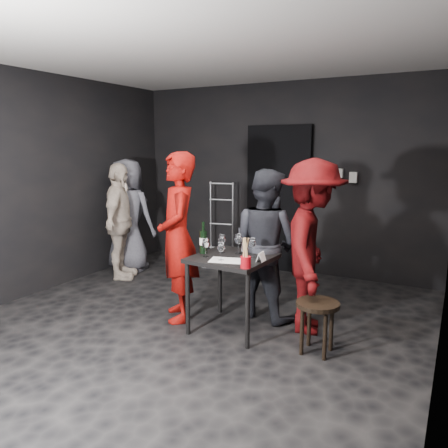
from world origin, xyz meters
The scene contains 26 objects.
floor centered at (0.00, 0.00, 0.00)m, with size 4.50×5.00×0.02m, color black.
ceiling centered at (0.00, 0.00, 2.70)m, with size 4.50×5.00×0.02m, color silver.
wall_back centered at (0.00, 2.50, 1.35)m, with size 4.50×0.04×2.70m, color black.
wall_left centered at (-2.25, 0.00, 1.35)m, with size 0.04×5.00×2.70m, color black.
wall_right centered at (2.25, 0.00, 1.35)m, with size 0.04×5.00×2.70m, color black.
doorway centered at (0.00, 2.44, 1.05)m, with size 0.95×0.10×2.10m, color black.
wallbox_upper centered at (0.85, 2.45, 1.45)m, with size 0.12×0.06×0.12m, color #B7B7B2.
wallbox_lower centered at (1.05, 2.45, 1.40)m, with size 0.10×0.06×0.14m, color #B7B7B2.
hand_truck centered at (-0.84, 2.22, 0.23)m, with size 0.43×0.35×1.28m.
tasting_table centered at (0.41, 0.22, 0.65)m, with size 0.72×0.72×0.75m.
stool centered at (1.30, 0.12, 0.38)m, with size 0.38×0.38×0.47m.
server_red centered at (-0.22, 0.20, 1.03)m, with size 0.75×0.49×2.06m, color #940B07.
woman_black centered at (0.55, 0.70, 0.84)m, with size 0.81×0.45×1.67m, color #202229.
man_maroon centered at (1.09, 0.58, 0.96)m, with size 1.24×0.58×1.93m, color #490607.
bystander_cream centered at (-1.73, 1.00, 0.84)m, with size 0.99×0.47×1.68m, color #F3DCC6.
bystander_grey centered at (-1.90, 1.37, 0.89)m, with size 0.87×0.47×1.77m, color slate.
tasting_mat centered at (0.44, 0.04, 0.75)m, with size 0.31×0.21×0.00m, color white.
wine_glass_a centered at (0.19, 0.07, 0.85)m, with size 0.08×0.08×0.20m, color white, non-canonical shape.
wine_glass_b centered at (0.25, 0.30, 0.85)m, with size 0.08×0.08×0.20m, color white, non-canonical shape.
wine_glass_c centered at (0.41, 0.34, 0.86)m, with size 0.08×0.08×0.22m, color white, non-canonical shape.
wine_glass_d centered at (0.39, 0.02, 0.85)m, with size 0.07×0.07×0.19m, color white, non-canonical shape.
wine_glass_e centered at (0.60, 0.09, 0.85)m, with size 0.07×0.07×0.19m, color white, non-canonical shape.
wine_glass_f centered at (0.58, 0.30, 0.85)m, with size 0.08×0.08×0.20m, color white, non-canonical shape.
wine_bottle centered at (0.10, 0.18, 0.87)m, with size 0.08×0.08×0.32m.
breadstick_cup centered at (0.70, -0.09, 0.88)m, with size 0.09×0.09×0.29m.
reserved_card centered at (0.72, 0.17, 0.79)m, with size 0.07×0.12×0.09m, color white, non-canonical shape.
Camera 1 is at (2.31, -3.46, 1.82)m, focal length 35.00 mm.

